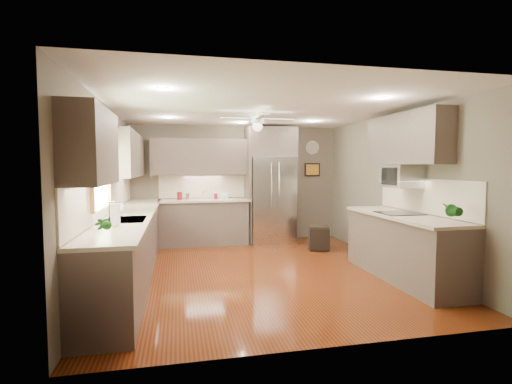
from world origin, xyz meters
name	(u,v)px	position (x,y,z in m)	size (l,w,h in m)	color
floor	(261,271)	(0.00, 0.00, 0.00)	(5.00, 5.00, 0.00)	#451D09
ceiling	(262,108)	(0.00, 0.00, 2.50)	(5.00, 5.00, 0.00)	white
wall_back	(236,184)	(0.00, 2.50, 1.25)	(4.50, 4.50, 0.00)	#645A4C
wall_front	(325,210)	(0.00, -2.50, 1.25)	(4.50, 4.50, 0.00)	#645A4C
wall_left	(106,193)	(-2.25, 0.00, 1.25)	(5.00, 5.00, 0.00)	#645A4C
wall_right	(394,189)	(2.25, 0.00, 1.25)	(5.00, 5.00, 0.00)	#645A4C
canister_a	(180,196)	(-1.22, 2.18, 1.02)	(0.11, 0.11, 0.17)	maroon
canister_b	(188,196)	(-1.06, 2.20, 1.01)	(0.08, 0.08, 0.13)	silver
canister_c	(205,195)	(-0.71, 2.23, 1.03)	(0.11, 0.11, 0.18)	beige
canister_d	(216,196)	(-0.48, 2.23, 1.00)	(0.08, 0.08, 0.12)	maroon
soap_bottle	(120,207)	(-2.08, 0.14, 1.04)	(0.09, 0.09, 0.20)	white
potted_plant_left	(103,224)	(-1.96, -1.82, 1.08)	(0.15, 0.10, 0.28)	#175016
potted_plant_right	(451,210)	(1.90, -1.74, 1.11)	(0.19, 0.15, 0.35)	#175016
bowl	(225,198)	(-0.29, 2.19, 0.97)	(0.21, 0.21, 0.05)	beige
left_run	(130,244)	(-1.95, 0.15, 0.48)	(0.65, 4.70, 1.45)	brown
back_run	(204,221)	(-0.72, 2.20, 0.48)	(1.85, 0.65, 1.45)	brown
uppers	(209,152)	(-0.74, 0.71, 1.87)	(4.50, 4.70, 0.95)	brown
window	(100,172)	(-2.22, -0.50, 1.55)	(0.05, 1.12, 0.92)	#BFF2B2
sink	(125,222)	(-1.93, -0.50, 0.91)	(0.50, 0.70, 0.32)	silver
refrigerator	(271,187)	(0.70, 2.16, 1.19)	(1.06, 0.75, 2.45)	silver
right_run	(404,246)	(1.93, -0.80, 0.48)	(0.70, 2.20, 1.45)	brown
microwave	(402,176)	(2.03, -0.55, 1.48)	(0.43, 0.55, 0.34)	silver
ceiling_fan	(257,122)	(0.00, 0.30, 2.33)	(1.18, 1.18, 0.32)	white
recessed_lights	(254,113)	(-0.04, 0.40, 2.49)	(2.84, 3.14, 0.01)	white
wall_clock	(312,148)	(1.75, 2.48, 2.05)	(0.30, 0.03, 0.30)	white
framed_print	(312,170)	(1.75, 2.48, 1.55)	(0.36, 0.03, 0.30)	black
stool	(319,238)	(1.42, 1.21, 0.24)	(0.46, 0.46, 0.46)	black
paper_towel	(115,214)	(-1.96, -1.06, 1.08)	(0.11, 0.11, 0.27)	white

